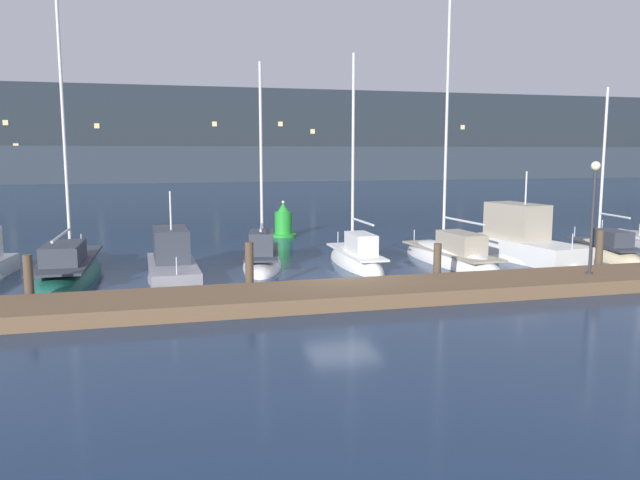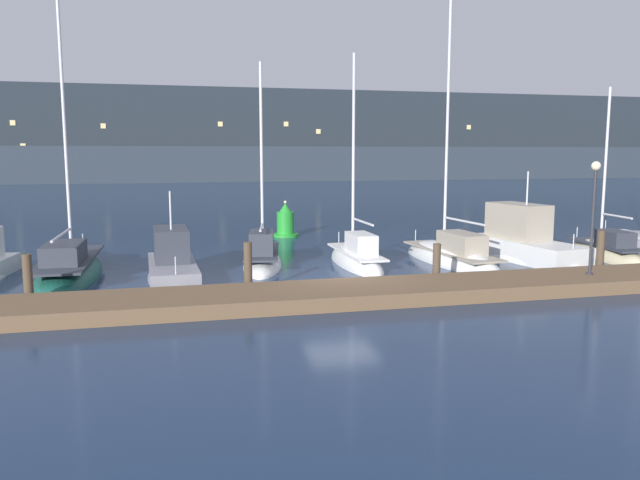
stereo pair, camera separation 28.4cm
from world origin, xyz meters
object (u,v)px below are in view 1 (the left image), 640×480
object	(u,v)px
dock_lamppost	(594,199)
sailboat_berth_7	(451,260)
motorboat_berth_8	(523,249)
sailboat_berth_9	(604,255)
channel_buoy	(283,223)
sailboat_berth_5	(262,262)
motorboat_berth_4	(173,270)
sailboat_berth_6	(356,262)
sailboat_berth_3	(69,274)

from	to	relation	value
dock_lamppost	sailboat_berth_7	bearing A→B (deg)	115.53
sailboat_berth_7	motorboat_berth_8	distance (m)	3.55
sailboat_berth_9	channel_buoy	xyz separation A→B (m)	(-12.60, 10.55, 0.64)
sailboat_berth_9	dock_lamppost	xyz separation A→B (m)	(-4.69, -5.09, 2.97)
sailboat_berth_5	channel_buoy	world-z (taller)	sailboat_berth_5
motorboat_berth_4	channel_buoy	bearing A→B (deg)	59.22
sailboat_berth_6	sailboat_berth_7	bearing A→B (deg)	-6.10
sailboat_berth_3	channel_buoy	xyz separation A→B (m)	(10.08, 9.49, 0.60)
sailboat_berth_3	channel_buoy	bearing A→B (deg)	43.29
sailboat_berth_6	sailboat_berth_5	bearing A→B (deg)	167.02
motorboat_berth_4	sailboat_berth_5	size ratio (longest dim) A/B	0.65
sailboat_berth_5	sailboat_berth_7	distance (m)	8.01
sailboat_berth_3	sailboat_berth_9	distance (m)	22.70
sailboat_berth_6	sailboat_berth_7	xyz separation A→B (m)	(4.09, -0.44, -0.01)
sailboat_berth_7	sailboat_berth_9	distance (m)	7.33
sailboat_berth_6	motorboat_berth_8	distance (m)	7.64
motorboat_berth_4	dock_lamppost	bearing A→B (deg)	-19.70
sailboat_berth_3	dock_lamppost	distance (m)	19.23
sailboat_berth_5	channel_buoy	xyz separation A→B (m)	(2.62, 8.83, 0.57)
sailboat_berth_3	sailboat_berth_5	world-z (taller)	sailboat_berth_3
sailboat_berth_3	channel_buoy	size ratio (longest dim) A/B	6.24
channel_buoy	motorboat_berth_8	bearing A→B (deg)	-48.75
motorboat_berth_8	sailboat_berth_9	xyz separation A→B (m)	(3.78, -0.49, -0.33)
channel_buoy	sailboat_berth_5	bearing A→B (deg)	-106.56
sailboat_berth_5	sailboat_berth_7	size ratio (longest dim) A/B	0.76
sailboat_berth_3	motorboat_berth_8	xyz separation A→B (m)	(18.89, -0.57, 0.29)
motorboat_berth_4	sailboat_berth_6	world-z (taller)	sailboat_berth_6
motorboat_berth_8	sailboat_berth_7	bearing A→B (deg)	-178.60
dock_lamppost	channel_buoy	bearing A→B (deg)	116.81
sailboat_berth_3	sailboat_berth_9	xyz separation A→B (m)	(22.67, -1.06, -0.03)
motorboat_berth_8	sailboat_berth_5	bearing A→B (deg)	173.87
motorboat_berth_8	sailboat_berth_3	bearing A→B (deg)	178.28
motorboat_berth_8	sailboat_berth_9	world-z (taller)	sailboat_berth_9
sailboat_berth_9	sailboat_berth_3	bearing A→B (deg)	177.33
sailboat_berth_5	channel_buoy	distance (m)	9.23
sailboat_berth_7	sailboat_berth_9	xyz separation A→B (m)	(7.32, -0.40, -0.02)
sailboat_berth_3	sailboat_berth_5	bearing A→B (deg)	5.08
sailboat_berth_6	sailboat_berth_9	bearing A→B (deg)	-4.21
sailboat_berth_3	channel_buoy	distance (m)	13.85
sailboat_berth_5	sailboat_berth_9	xyz separation A→B (m)	(15.22, -1.72, -0.07)
motorboat_berth_8	motorboat_berth_4	bearing A→B (deg)	-178.11
sailboat_berth_3	motorboat_berth_8	world-z (taller)	sailboat_berth_3
motorboat_berth_4	sailboat_berth_5	xyz separation A→B (m)	(3.66, 1.73, -0.14)
sailboat_berth_9	channel_buoy	size ratio (longest dim) A/B	4.11
motorboat_berth_4	motorboat_berth_8	bearing A→B (deg)	1.89
sailboat_berth_9	dock_lamppost	size ratio (longest dim) A/B	2.11
dock_lamppost	motorboat_berth_8	bearing A→B (deg)	80.68
sailboat_berth_6	sailboat_berth_3	bearing A→B (deg)	178.90
sailboat_berth_6	sailboat_berth_9	world-z (taller)	sailboat_berth_6
sailboat_berth_5	channel_buoy	bearing A→B (deg)	73.44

